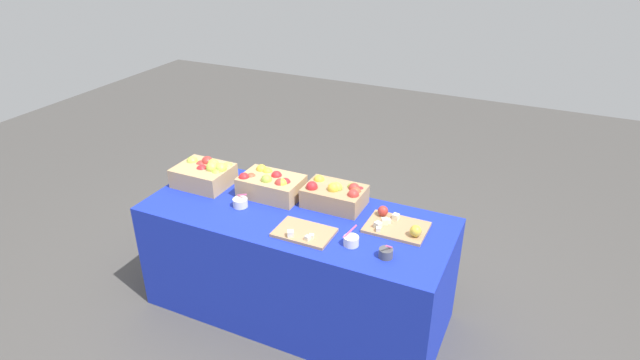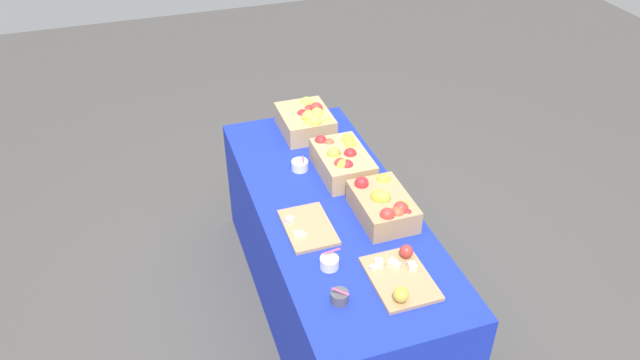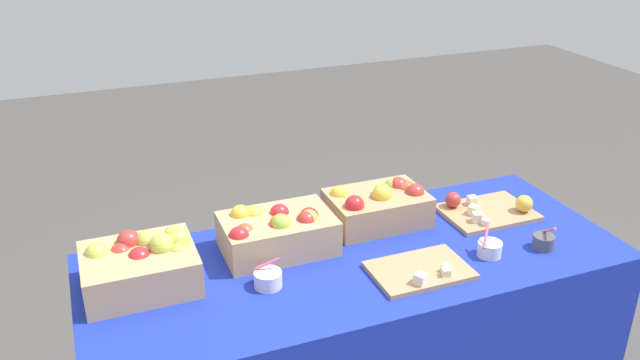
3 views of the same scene
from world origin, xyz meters
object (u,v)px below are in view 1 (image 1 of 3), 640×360
at_px(apple_crate_right, 336,195).
at_px(cutting_board_back, 397,226).
at_px(sample_bowl_near, 351,241).
at_px(sample_bowl_mid, 386,253).
at_px(cutting_board_front, 304,233).
at_px(apple_crate_left, 205,173).
at_px(sample_bowl_far, 240,202).
at_px(apple_crate_middle, 271,185).

relative_size(apple_crate_right, cutting_board_back, 1.06).
height_order(sample_bowl_near, sample_bowl_mid, sample_bowl_near).
bearing_deg(apple_crate_right, cutting_board_front, -94.73).
distance_m(sample_bowl_near, sample_bowl_mid, 0.21).
distance_m(apple_crate_right, sample_bowl_near, 0.45).
distance_m(cutting_board_front, sample_bowl_mid, 0.49).
xyz_separation_m(apple_crate_right, sample_bowl_mid, (0.46, -0.40, -0.05)).
relative_size(apple_crate_right, sample_bowl_mid, 3.65).
bearing_deg(sample_bowl_mid, cutting_board_front, 178.33).
bearing_deg(cutting_board_back, apple_crate_right, 166.31).
height_order(apple_crate_left, apple_crate_right, apple_crate_left).
bearing_deg(sample_bowl_far, cutting_board_front, -12.91).
relative_size(apple_crate_left, cutting_board_front, 1.08).
relative_size(apple_crate_middle, sample_bowl_mid, 3.87).
bearing_deg(apple_crate_right, apple_crate_middle, -171.90).
xyz_separation_m(apple_crate_left, apple_crate_middle, (0.47, 0.05, -0.00)).
xyz_separation_m(sample_bowl_near, sample_bowl_mid, (0.21, -0.03, -0.00)).
height_order(cutting_board_back, sample_bowl_far, sample_bowl_far).
bearing_deg(sample_bowl_near, apple_crate_middle, 155.70).
relative_size(apple_crate_middle, sample_bowl_near, 3.50).
height_order(cutting_board_front, sample_bowl_far, sample_bowl_far).
relative_size(cutting_board_front, sample_bowl_near, 2.94).
bearing_deg(apple_crate_middle, apple_crate_left, -174.18).
bearing_deg(apple_crate_middle, cutting_board_front, -38.89).
bearing_deg(cutting_board_back, apple_crate_middle, 177.16).
distance_m(apple_crate_left, sample_bowl_near, 1.18).
bearing_deg(cutting_board_back, cutting_board_front, -148.63).
bearing_deg(apple_crate_right, sample_bowl_far, -153.12).
xyz_separation_m(cutting_board_front, cutting_board_back, (0.46, 0.28, 0.01)).
bearing_deg(cutting_board_front, cutting_board_back, 31.37).
relative_size(cutting_board_front, sample_bowl_far, 3.46).
distance_m(apple_crate_middle, apple_crate_right, 0.43).
bearing_deg(apple_crate_left, cutting_board_front, -17.40).
relative_size(apple_crate_middle, apple_crate_right, 1.06).
bearing_deg(apple_crate_middle, apple_crate_right, 8.10).
distance_m(cutting_board_back, sample_bowl_mid, 0.30).
height_order(apple_crate_left, apple_crate_middle, apple_crate_left).
relative_size(apple_crate_left, sample_bowl_near, 3.19).
height_order(cutting_board_front, sample_bowl_mid, sample_bowl_mid).
bearing_deg(apple_crate_left, sample_bowl_far, -23.05).
bearing_deg(sample_bowl_near, cutting_board_back, 56.55).
height_order(apple_crate_right, sample_bowl_mid, apple_crate_right).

